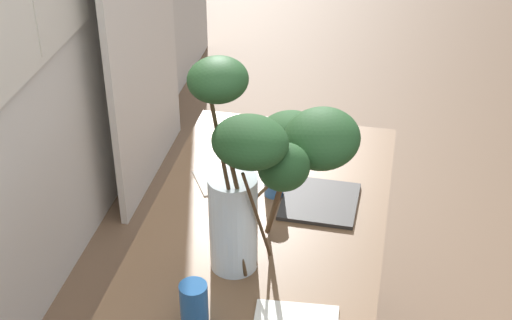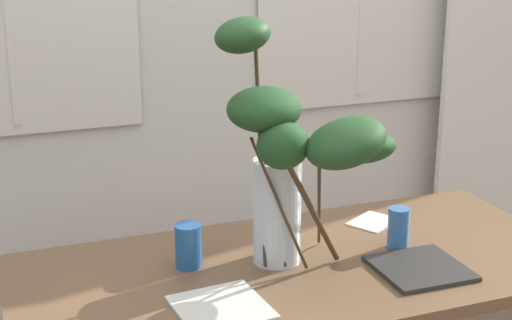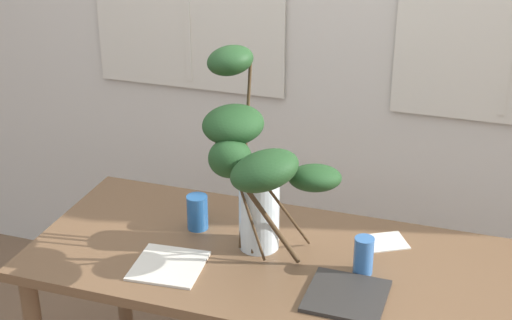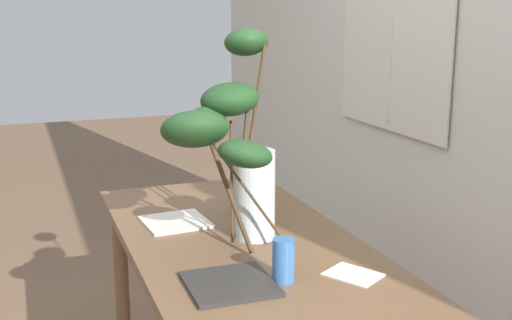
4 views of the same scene
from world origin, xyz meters
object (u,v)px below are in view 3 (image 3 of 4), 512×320
(drinking_glass_blue_right, at_px, (364,255))
(plate_square_left, at_px, (169,266))
(dining_table, at_px, (270,281))
(plate_square_right, at_px, (346,296))
(drinking_glass_blue_left, at_px, (197,212))
(vase_with_branches, at_px, (255,166))

(drinking_glass_blue_right, bearing_deg, plate_square_left, -164.37)
(plate_square_left, bearing_deg, drinking_glass_blue_right, 15.63)
(dining_table, xyz_separation_m, plate_square_right, (0.28, -0.15, 0.10))
(dining_table, xyz_separation_m, drinking_glass_blue_left, (-0.28, 0.09, 0.15))
(dining_table, height_order, drinking_glass_blue_right, drinking_glass_blue_right)
(drinking_glass_blue_left, bearing_deg, plate_square_left, -88.66)
(drinking_glass_blue_left, height_order, drinking_glass_blue_right, same)
(vase_with_branches, xyz_separation_m, drinking_glass_blue_right, (0.33, 0.03, -0.26))
(drinking_glass_blue_left, distance_m, drinking_glass_blue_right, 0.59)
(drinking_glass_blue_right, bearing_deg, drinking_glass_blue_left, 171.03)
(vase_with_branches, height_order, plate_square_right, vase_with_branches)
(drinking_glass_blue_right, distance_m, plate_square_right, 0.16)
(drinking_glass_blue_left, bearing_deg, plate_square_right, -23.09)
(vase_with_branches, relative_size, drinking_glass_blue_left, 5.62)
(dining_table, xyz_separation_m, plate_square_left, (-0.28, -0.16, 0.10))
(drinking_glass_blue_left, distance_m, plate_square_right, 0.61)
(dining_table, distance_m, drinking_glass_blue_left, 0.34)
(drinking_glass_blue_left, xyz_separation_m, drinking_glass_blue_right, (0.58, -0.09, 0.00))
(dining_table, bearing_deg, plate_square_right, -27.63)
(vase_with_branches, bearing_deg, plate_square_right, -19.68)
(plate_square_left, bearing_deg, plate_square_right, 1.32)
(vase_with_branches, xyz_separation_m, plate_square_left, (-0.24, -0.13, -0.32))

